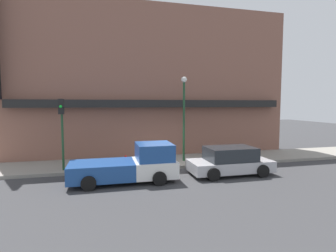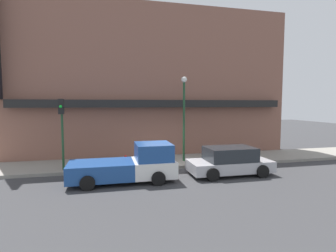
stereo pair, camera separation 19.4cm
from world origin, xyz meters
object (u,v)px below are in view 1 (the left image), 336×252
object	(u,v)px
fire_hydrant	(126,160)
traffic_light	(62,122)
pickup_truck	(131,165)
street_lamp	(184,108)
parked_car	(230,161)

from	to	relation	value
fire_hydrant	traffic_light	distance (m)	4.11
pickup_truck	street_lamp	distance (m)	5.42
parked_car	traffic_light	world-z (taller)	traffic_light
fire_hydrant	traffic_light	size ratio (longest dim) A/B	0.15
street_lamp	traffic_light	size ratio (longest dim) A/B	1.37
pickup_truck	fire_hydrant	bearing A→B (deg)	89.54
fire_hydrant	street_lamp	bearing A→B (deg)	5.61
street_lamp	fire_hydrant	bearing A→B (deg)	-174.39
street_lamp	traffic_light	distance (m)	7.07
pickup_truck	parked_car	world-z (taller)	pickup_truck
street_lamp	traffic_light	xyz separation A→B (m)	(-6.99, -0.81, -0.68)
parked_car	fire_hydrant	size ratio (longest dim) A/B	7.53
pickup_truck	street_lamp	bearing A→B (deg)	38.70
street_lamp	traffic_light	world-z (taller)	street_lamp
pickup_truck	street_lamp	xyz separation A→B (m)	(3.61, 3.01, 2.69)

